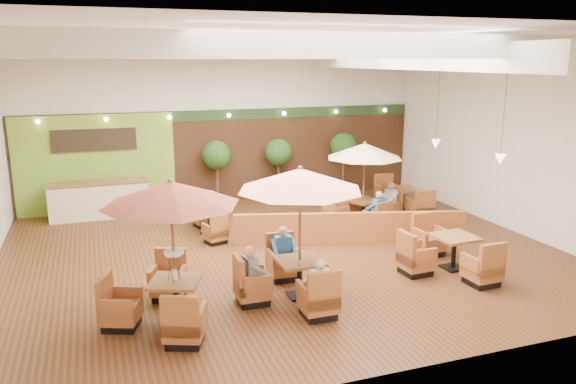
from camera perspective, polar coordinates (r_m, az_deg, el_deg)
name	(u,v)px	position (r m, az deg, el deg)	size (l,w,h in m)	color
room	(277,109)	(15.11, -1.10, 8.46)	(14.04, 14.00, 5.52)	#381E0F
service_counter	(99,200)	(18.68, -18.62, -0.77)	(3.00, 0.75, 1.18)	beige
booth_divider	(351,228)	(15.35, 6.38, -3.69)	(6.35, 0.18, 0.88)	brown
table_0	(168,221)	(10.66, -12.08, -2.90)	(2.75, 2.92, 2.80)	brown
table_1	(297,205)	(11.46, 0.88, -1.28)	(2.69, 2.76, 2.83)	brown
table_2	(364,168)	(17.11, 7.74, 2.48)	(2.59, 2.59, 2.52)	brown
table_3	(209,218)	(16.21, -8.04, -2.63)	(0.93, 2.36, 1.44)	brown
table_4	(443,255)	(13.91, 15.47, -6.14)	(1.90, 2.81, 1.05)	brown
table_5	(403,201)	(18.73, 11.56, -0.88)	(1.00, 2.82, 1.04)	brown
topiary_0	(217,158)	(19.07, -7.26, 3.49)	(0.97, 0.97, 2.26)	black
topiary_1	(278,155)	(19.65, -0.99, 3.79)	(0.96, 0.96, 2.22)	black
topiary_2	(344,149)	(20.56, 5.67, 4.36)	(1.00, 1.00, 2.32)	black
diner_0	(319,281)	(10.98, 3.13, -9.02)	(0.39, 0.32, 0.76)	silver
diner_1	(284,248)	(12.79, -0.45, -5.67)	(0.39, 0.32, 0.78)	#275FA9
diner_2	(252,269)	(11.57, -3.66, -7.77)	(0.35, 0.41, 0.79)	slate
diner_3	(377,206)	(16.54, 9.08, -1.46)	(0.41, 0.38, 0.74)	#275FA9
diner_4	(390,197)	(17.75, 10.28, -0.50)	(0.34, 0.39, 0.73)	silver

